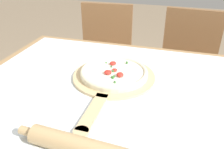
% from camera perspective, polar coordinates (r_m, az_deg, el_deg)
% --- Properties ---
extents(dining_table, '(1.30, 1.01, 0.75)m').
position_cam_1_polar(dining_table, '(0.99, 2.12, -9.43)').
color(dining_table, '#A87F51').
rests_on(dining_table, ground_plane).
extents(towel_cloth, '(1.22, 0.93, 0.00)m').
position_cam_1_polar(towel_cloth, '(0.93, 2.23, -4.34)').
color(towel_cloth, silver).
rests_on(towel_cloth, dining_table).
extents(pizza_peel, '(0.35, 0.56, 0.01)m').
position_cam_1_polar(pizza_peel, '(1.00, 0.09, -1.06)').
color(pizza_peel, '#D6B784').
rests_on(pizza_peel, towel_cloth).
extents(pizza, '(0.29, 0.29, 0.04)m').
position_cam_1_polar(pizza, '(1.01, 0.48, 0.53)').
color(pizza, beige).
rests_on(pizza, pizza_peel).
extents(rolling_pin, '(0.43, 0.08, 0.06)m').
position_cam_1_polar(rolling_pin, '(0.66, -6.14, -17.25)').
color(rolling_pin, tan).
rests_on(rolling_pin, towel_cloth).
extents(chair_left, '(0.43, 0.43, 0.89)m').
position_cam_1_polar(chair_left, '(1.82, -1.75, 4.51)').
color(chair_left, brown).
rests_on(chair_left, ground_plane).
extents(chair_right, '(0.43, 0.43, 0.89)m').
position_cam_1_polar(chair_right, '(1.74, 17.45, 2.01)').
color(chair_right, brown).
rests_on(chair_right, ground_plane).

